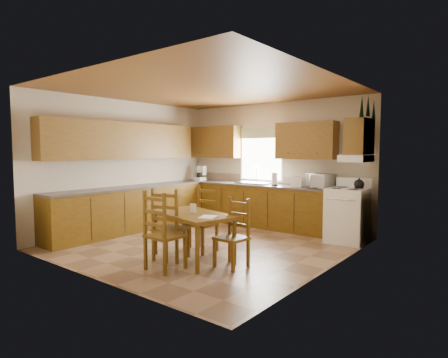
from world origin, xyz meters
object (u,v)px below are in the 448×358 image
Objects in this scene: chair_far_left at (201,219)px; dining_table at (193,236)px; microwave at (321,181)px; chair_far_right at (231,233)px; stove at (347,216)px; chair_near_left at (165,231)px; chair_near_right at (171,224)px.

dining_table is at bearing -64.71° from chair_far_left.
chair_far_left is at bearing -94.65° from microwave.
dining_table is at bearing -170.75° from chair_far_right.
microwave reaches higher than dining_table.
stove is 2.90m from dining_table.
chair_near_left is at bearing -131.23° from chair_far_right.
stove is 0.90× the size of chair_far_left.
chair_near_right is at bearing -52.12° from chair_near_left.
chair_far_left is at bearing -75.75° from chair_near_left.
chair_far_right reaches higher than dining_table.
microwave is 3.48m from chair_near_left.
chair_near_right reaches higher than dining_table.
chair_near_right is (-1.10, -2.96, -0.52)m from microwave.
chair_near_left reaches higher than stove.
microwave is at bearing 155.02° from stove.
microwave is at bearing 91.28° from chair_far_right.
microwave is at bearing 64.49° from chair_far_left.
chair_far_left is at bearing -131.31° from stove.
stove is 2.02× the size of microwave.
stove is at bearing -3.05° from microwave.
stove is 0.99× the size of chair_far_right.
microwave reaches higher than chair_far_left.
chair_near_right is at bearing -97.28° from chair_far_left.
dining_table is (-1.46, -2.50, -0.12)m from stove.
chair_near_left is 1.01× the size of chair_near_right.
chair_near_right is (-0.29, 0.39, -0.01)m from chair_near_left.
microwave is (-0.63, 0.26, 0.58)m from stove.
microwave is at bearing -102.36° from chair_near_left.
chair_near_right is at bearing -91.17° from microwave.
chair_near_right is (-0.27, -0.20, 0.19)m from dining_table.
chair_far_left is (-0.21, 0.41, 0.17)m from dining_table.
chair_near_right is 1.12× the size of chair_far_right.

